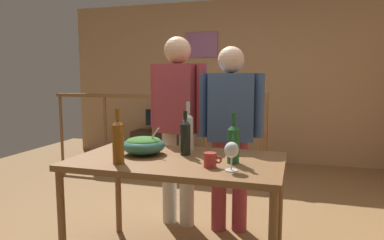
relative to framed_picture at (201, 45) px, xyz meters
name	(u,v)px	position (x,y,z in m)	size (l,w,h in m)	color
ground_plane	(176,229)	(0.53, -2.74, -1.84)	(7.29, 7.29, 0.00)	olive
back_wall	(234,81)	(0.53, 0.06, -0.58)	(5.61, 0.10, 2.52)	tan
framed_picture	(201,45)	(0.00, 0.00, 0.00)	(0.53, 0.03, 0.39)	#995E97
stair_railing	(189,121)	(0.08, -0.90, -1.12)	(3.22, 0.10, 1.13)	brown
tv_console	(161,145)	(-0.60, -0.29, -1.61)	(0.90, 0.40, 0.45)	#38281E
flat_screen_tv	(160,118)	(-0.60, -0.32, -1.17)	(0.47, 0.12, 0.36)	black
serving_table	(178,169)	(0.73, -3.29, -1.13)	(1.42, 0.83, 0.78)	brown
salad_bowl	(144,145)	(0.46, -3.25, -0.98)	(0.31, 0.31, 0.20)	#337060
wine_glass	(232,151)	(1.15, -3.51, -0.93)	(0.09, 0.09, 0.17)	silver
wine_bottle_clear	(188,131)	(0.73, -3.03, -0.90)	(0.08, 0.08, 0.37)	silver
wine_bottle_green	(233,143)	(1.12, -3.32, -0.92)	(0.08, 0.08, 0.33)	#1E5628
wine_bottle_amber	(118,141)	(0.42, -3.54, -0.91)	(0.07, 0.07, 0.36)	brown
wine_bottle_dark	(185,137)	(0.75, -3.18, -0.92)	(0.07, 0.07, 0.32)	black
mug_red	(210,160)	(1.01, -3.46, -1.01)	(0.12, 0.08, 0.09)	#B7332D
person_standing_left	(178,116)	(0.50, -2.61, -0.85)	(0.55, 0.28, 1.68)	beige
person_standing_right	(230,125)	(0.97, -2.61, -0.91)	(0.56, 0.29, 1.59)	#9E3842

